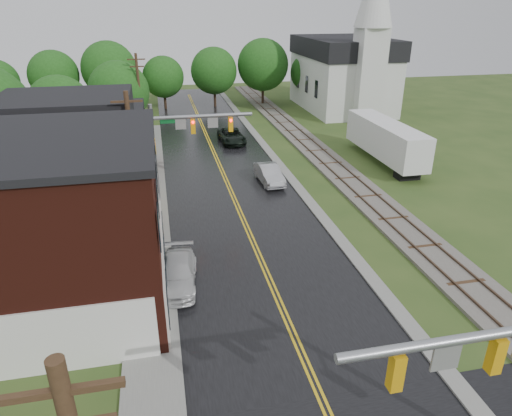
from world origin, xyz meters
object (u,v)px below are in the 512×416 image
object	(u,v)px
traffic_signal_far	(183,134)
tree_left_c	(62,110)
brick_building	(2,231)
tree_left_e	(120,93)
utility_pole_b	(134,162)
utility_pole_c	(140,96)
sedan_silver	(269,174)
semi_trailer	(386,139)
church	(346,67)
suv_dark	(232,136)
pickup_white	(178,273)

from	to	relation	value
traffic_signal_far	tree_left_c	bearing A→B (deg)	128.82
brick_building	tree_left_e	distance (m)	31.12
brick_building	utility_pole_b	world-z (taller)	utility_pole_b
utility_pole_c	tree_left_e	xyz separation A→B (m)	(-2.05, 1.90, 0.09)
traffic_signal_far	tree_left_e	world-z (taller)	tree_left_e
tree_left_c	sedan_silver	xyz separation A→B (m)	(17.24, -11.11, -3.77)
tree_left_c	semi_trailer	xyz separation A→B (m)	(28.90, -8.25, -2.28)
church	traffic_signal_far	bearing A→B (deg)	-131.27
utility_pole_c	suv_dark	distance (m)	10.36
brick_building	pickup_white	distance (m)	8.43
church	traffic_signal_far	distance (m)	35.59
utility_pole_b	utility_pole_c	size ratio (longest dim) A/B	1.00
traffic_signal_far	semi_trailer	world-z (taller)	traffic_signal_far
church	tree_left_c	bearing A→B (deg)	-157.76
utility_pole_c	pickup_white	size ratio (longest dim) A/B	1.92
brick_building	semi_trailer	world-z (taller)	brick_building
tree_left_c	semi_trailer	bearing A→B (deg)	-15.94
utility_pole_c	tree_left_e	bearing A→B (deg)	137.16
traffic_signal_far	sedan_silver	size ratio (longest dim) A/B	1.63
brick_building	tree_left_c	world-z (taller)	brick_building
sedan_silver	utility_pole_b	bearing A→B (deg)	-149.82
tree_left_e	semi_trailer	distance (m)	27.95
tree_left_c	pickup_white	size ratio (longest dim) A/B	1.63
church	semi_trailer	xyz separation A→B (m)	(-4.95, -22.09, -3.60)
brick_building	suv_dark	bearing A→B (deg)	60.47
utility_pole_c	tree_left_e	size ratio (longest dim) A/B	1.10
utility_pole_c	sedan_silver	size ratio (longest dim) A/B	2.00
tree_left_e	sedan_silver	bearing A→B (deg)	-54.41
utility_pole_c	sedan_silver	xyz separation A→B (m)	(10.20, -15.21, -3.98)
pickup_white	semi_trailer	size ratio (longest dim) A/B	0.40
tree_left_c	traffic_signal_far	bearing A→B (deg)	-51.18
traffic_signal_far	utility_pole_c	xyz separation A→B (m)	(-3.33, 17.00, -0.25)
brick_building	utility_pole_b	distance (m)	9.03
tree_left_c	semi_trailer	world-z (taller)	tree_left_c
church	brick_building	bearing A→B (deg)	-129.98
utility_pole_b	suv_dark	bearing A→B (deg)	64.52
tree_left_e	suv_dark	bearing A→B (deg)	-23.28
utility_pole_b	suv_dark	distance (m)	21.53
tree_left_c	tree_left_e	size ratio (longest dim) A/B	0.94
church	utility_pole_c	size ratio (longest dim) A/B	2.22
sedan_silver	pickup_white	xyz separation A→B (m)	(-8.20, -13.53, -0.06)
traffic_signal_far	pickup_white	xyz separation A→B (m)	(-1.33, -11.74, -4.29)
traffic_signal_far	utility_pole_b	size ratio (longest dim) A/B	0.82
tree_left_c	utility_pole_b	bearing A→B (deg)	-68.51
utility_pole_b	semi_trailer	xyz separation A→B (m)	(21.85, 9.65, -2.49)
church	utility_pole_b	bearing A→B (deg)	-130.18
church	utility_pole_c	distance (m)	28.54
brick_building	tree_left_c	xyz separation A→B (m)	(-1.36, 24.90, 0.36)
brick_building	semi_trailer	xyz separation A→B (m)	(27.54, 16.65, -1.92)
church	traffic_signal_far	world-z (taller)	church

